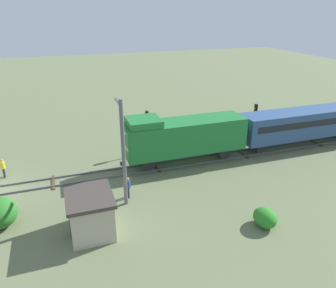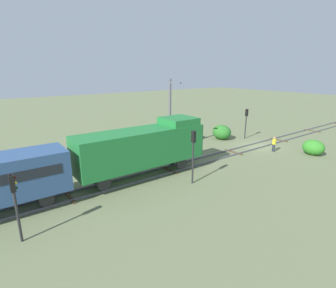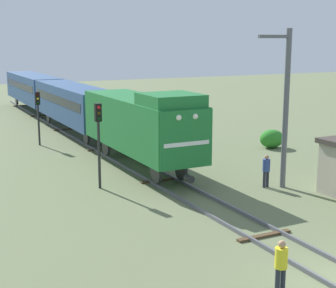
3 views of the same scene
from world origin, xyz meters
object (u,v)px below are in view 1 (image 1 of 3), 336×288
Objects in this scene: traffic_signal_far at (255,114)px; catenary_mast at (123,151)px; passenger_car_leading at (304,122)px; traffic_signal_mid at (147,124)px; relay_hut at (91,213)px; worker_near_track at (3,167)px; worker_by_signal at (128,186)px; locomotive at (183,135)px.

catenary_mast is at bearing -62.39° from traffic_signal_far.
catenary_mast is (4.94, -19.80, 1.70)m from passenger_car_leading.
traffic_signal_mid is at bearing 154.21° from catenary_mast.
passenger_car_leading reaches higher than relay_hut.
worker_by_signal is (6.60, 9.31, 0.00)m from worker_near_track.
passenger_car_leading is at bearing 77.83° from traffic_signal_mid.
worker_by_signal is at bearing -55.53° from locomotive.
passenger_car_leading is 3.68× the size of traffic_signal_far.
worker_near_track is 0.49× the size of relay_hut.
traffic_signal_mid reaches higher than passenger_car_leading.
relay_hut is (10.90, -6.82, -1.61)m from traffic_signal_mid.
worker_near_track is 11.67m from relay_hut.
traffic_signal_far reaches higher than worker_by_signal.
worker_near_track is 1.00× the size of worker_by_signal.
catenary_mast is (7.34, 8.96, 3.22)m from worker_near_track.
locomotive reaches higher than traffic_signal_far.
locomotive is 3.05× the size of traffic_signal_far.
relay_hut reaches higher than worker_by_signal.
locomotive is at bearing -69.94° from traffic_signal_far.
traffic_signal_mid is at bearing -135.38° from worker_near_track.
traffic_signal_far is 2.24× the size of worker_near_track.
traffic_signal_far is at bearing 90.93° from traffic_signal_mid.
traffic_signal_far is at bearing 120.14° from relay_hut.
catenary_mast is 2.27× the size of relay_hut.
traffic_signal_far is 17.86m from worker_by_signal.
worker_by_signal is at bearing 136.46° from relay_hut.
traffic_signal_far is (-0.20, 12.30, -0.34)m from traffic_signal_mid.
traffic_signal_far is 2.24× the size of worker_by_signal.
catenary_mast reaches higher than relay_hut.
traffic_signal_mid is at bearing 147.97° from relay_hut.
passenger_car_leading reaches higher than worker_near_track.
locomotive is at bearing 35.61° from traffic_signal_mid.
traffic_signal_mid is 12.96m from relay_hut.
locomotive is 10.50m from traffic_signal_far.
traffic_signal_far is at bearing 117.61° from catenary_mast.
locomotive is 3.31× the size of relay_hut.
passenger_car_leading is 4.00× the size of relay_hut.
traffic_signal_mid is at bearing 169.01° from worker_by_signal.
relay_hut is (7.50, -22.59, -1.13)m from passenger_car_leading.
locomotive is 7.63m from worker_by_signal.
traffic_signal_mid reaches higher than relay_hut.
passenger_car_leading is 3.24× the size of traffic_signal_mid.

